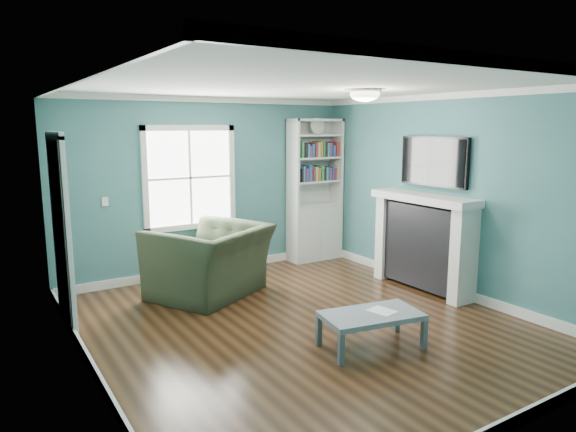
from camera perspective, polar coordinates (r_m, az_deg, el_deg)
floor at (r=5.85m, az=1.69°, el=-11.97°), size 5.00×5.00×0.00m
room_walls at (r=5.46m, az=1.78°, el=3.62°), size 5.00×5.00×5.00m
trim at (r=5.51m, az=1.76°, el=0.05°), size 4.50×5.00×2.60m
window at (r=7.54m, az=-10.83°, el=4.19°), size 1.40×0.06×1.50m
bookshelf at (r=8.42m, az=2.97°, el=1.33°), size 0.90×0.35×2.31m
fireplace at (r=7.12m, az=14.83°, el=-2.95°), size 0.44×1.58×1.30m
tv at (r=7.05m, az=15.90°, el=5.84°), size 0.06×1.10×0.65m
door at (r=6.06m, az=-23.95°, el=-1.48°), size 0.12×0.98×2.17m
ceiling_fixture at (r=6.07m, az=8.54°, el=13.30°), size 0.38×0.38×0.15m
light_switch at (r=7.22m, az=-19.65°, el=1.53°), size 0.08×0.01×0.12m
recliner at (r=6.73m, az=-8.67°, el=-3.69°), size 1.66×1.46×1.22m
coffee_table at (r=5.26m, az=9.25°, el=-11.06°), size 1.06×0.70×0.36m
paper_sheet at (r=5.31m, az=10.40°, el=-10.33°), size 0.25×0.29×0.00m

